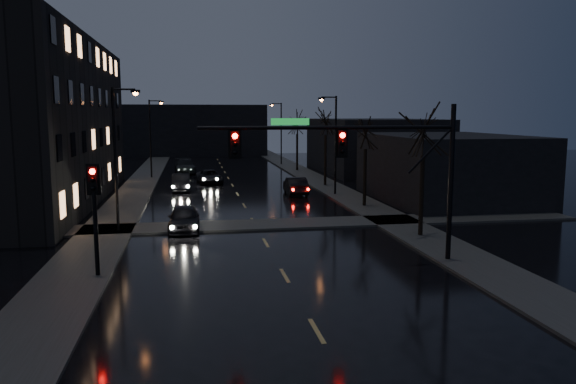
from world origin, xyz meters
name	(u,v)px	position (x,y,z in m)	size (l,w,h in m)	color
ground	(333,359)	(0.00, 0.00, 0.00)	(160.00, 160.00, 0.00)	black
sidewalk_left	(135,191)	(-8.50, 35.00, 0.06)	(3.00, 140.00, 0.12)	#2D2D2B
sidewalk_right	(329,187)	(8.50, 35.00, 0.06)	(3.00, 140.00, 0.12)	#2D2D2B
sidewalk_cross	(256,225)	(0.00, 18.50, 0.06)	(40.00, 3.00, 0.12)	#2D2D2B
apartment_block	(12,122)	(-16.50, 30.00, 6.00)	(12.00, 30.00, 12.00)	black
commercial_right_near	(446,168)	(15.50, 26.00, 2.50)	(10.00, 14.00, 5.00)	black
commercial_right_far	(374,145)	(17.00, 48.00, 3.00)	(12.00, 18.00, 6.00)	black
far_block	(196,130)	(-3.00, 78.00, 4.00)	(22.00, 10.00, 8.00)	black
signal_mast	(370,154)	(3.85, 9.00, 4.87)	(11.11, 0.41, 7.00)	black
signal_pole_left	(95,204)	(-7.50, 8.99, 3.01)	(0.35, 0.41, 4.53)	black
tree_near	(424,121)	(8.40, 14.00, 6.22)	(3.52, 3.52, 8.08)	black
tree_mid_a	(366,125)	(8.40, 24.00, 5.83)	(3.30, 3.30, 7.58)	black
tree_mid_b	(326,114)	(8.40, 36.00, 6.61)	(3.74, 3.74, 8.59)	black
tree_far	(297,119)	(8.40, 50.00, 6.06)	(3.43, 3.43, 7.88)	black
streetlight_l_near	(119,147)	(-7.58, 18.00, 4.77)	(1.53, 0.28, 8.00)	black
streetlight_l_far	(152,132)	(-7.58, 45.00, 4.77)	(1.53, 0.28, 8.00)	black
streetlight_r_mid	(333,137)	(7.58, 30.00, 4.77)	(1.53, 0.28, 8.00)	black
streetlight_r_far	(280,128)	(7.58, 58.00, 4.77)	(1.53, 0.28, 8.00)	black
oncoming_car_a	(184,218)	(-4.17, 17.79, 0.73)	(1.72, 4.29, 1.46)	black
oncoming_car_b	(181,182)	(-4.64, 34.87, 0.72)	(1.52, 4.37, 1.44)	black
oncoming_car_c	(210,177)	(-2.03, 39.74, 0.65)	(2.15, 4.65, 1.29)	black
oncoming_car_d	(185,166)	(-4.45, 49.93, 0.78)	(2.19, 5.38, 1.56)	black
lead_car	(296,186)	(4.69, 30.96, 0.73)	(1.53, 4.40, 1.45)	black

